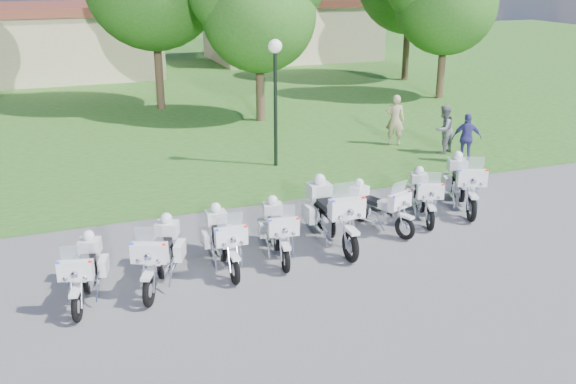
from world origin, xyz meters
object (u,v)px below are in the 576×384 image
object	(u,v)px
motorcycle_5	(378,207)
bystander_a	(395,120)
motorcycle_1	(160,254)
lamp_post	(275,71)
bystander_c	(467,138)
motorcycle_7	(463,183)
motorcycle_3	(278,230)
motorcycle_0	(85,271)
motorcycle_2	(224,239)
motorcycle_6	(424,195)
bystander_b	(443,130)
motorcycle_4	(332,213)

from	to	relation	value
motorcycle_5	bystander_a	xyz separation A→B (m)	(4.39, 6.85, 0.33)
motorcycle_1	lamp_post	size ratio (longest dim) A/B	0.53
motorcycle_5	bystander_c	distance (m)	6.86
motorcycle_1	bystander_c	xyz separation A→B (m)	(11.10, 5.04, 0.17)
motorcycle_7	bystander_c	xyz separation A→B (m)	(2.63, 3.53, 0.13)
motorcycle_1	motorcycle_3	size ratio (longest dim) A/B	1.00
motorcycle_0	motorcycle_2	size ratio (longest dim) A/B	0.94
motorcycle_2	bystander_c	size ratio (longest dim) A/B	1.35
motorcycle_1	lamp_post	bearing A→B (deg)	-102.36
motorcycle_3	motorcycle_5	distance (m)	2.90
motorcycle_6	bystander_c	xyz separation A→B (m)	(4.02, 3.78, 0.22)
motorcycle_1	bystander_b	distance (m)	12.62
motorcycle_1	bystander_b	xyz separation A→B (m)	(10.98, 6.22, 0.20)
motorcycle_4	bystander_a	size ratio (longest dim) A/B	1.43
motorcycle_2	motorcycle_6	bearing A→B (deg)	-168.75
bystander_c	lamp_post	bearing A→B (deg)	8.01
motorcycle_0	motorcycle_4	bearing A→B (deg)	-157.77
motorcycle_2	motorcycle_5	size ratio (longest dim) A/B	1.10
bystander_b	bystander_c	world-z (taller)	bystander_b
bystander_c	motorcycle_5	bearing A→B (deg)	61.69
motorcycle_7	motorcycle_2	bearing A→B (deg)	31.23
motorcycle_7	bystander_c	bearing A→B (deg)	-104.99
motorcycle_7	bystander_c	world-z (taller)	motorcycle_7
bystander_a	motorcycle_2	bearing A→B (deg)	74.99
motorcycle_1	bystander_b	size ratio (longest dim) A/B	1.27
motorcycle_4	bystander_a	xyz separation A→B (m)	(5.81, 7.21, 0.18)
motorcycle_1	motorcycle_2	bearing A→B (deg)	-143.52
bystander_c	motorcycle_2	bearing A→B (deg)	51.27
motorcycle_6	bystander_b	world-z (taller)	bystander_b
motorcycle_5	bystander_a	size ratio (longest dim) A/B	1.09
motorcycle_4	motorcycle_5	xyz separation A→B (m)	(1.42, 0.36, -0.15)
lamp_post	motorcycle_7	bearing A→B (deg)	-57.63
motorcycle_0	motorcycle_3	distance (m)	4.27
motorcycle_7	motorcycle_1	bearing A→B (deg)	31.80
motorcycle_6	motorcycle_7	distance (m)	1.41
bystander_b	bystander_c	bearing A→B (deg)	72.34
motorcycle_2	motorcycle_3	bearing A→B (deg)	-174.11
motorcycle_0	motorcycle_4	size ratio (longest dim) A/B	0.78
bystander_c	motorcycle_6	bearing A→B (deg)	68.52
motorcycle_6	bystander_c	size ratio (longest dim) A/B	1.25
motorcycle_0	bystander_c	world-z (taller)	bystander_c
motorcycle_5	bystander_c	world-z (taller)	bystander_c
motorcycle_3	motorcycle_7	bearing A→B (deg)	-159.69
motorcycle_2	bystander_b	world-z (taller)	bystander_b
motorcycle_3	motorcycle_4	world-z (taller)	motorcycle_4
motorcycle_1	bystander_c	world-z (taller)	bystander_c
motorcycle_2	lamp_post	size ratio (longest dim) A/B	0.54
motorcycle_2	bystander_c	bearing A→B (deg)	-152.10
lamp_post	motorcycle_6	bearing A→B (deg)	-70.13
motorcycle_0	motorcycle_2	world-z (taller)	motorcycle_2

